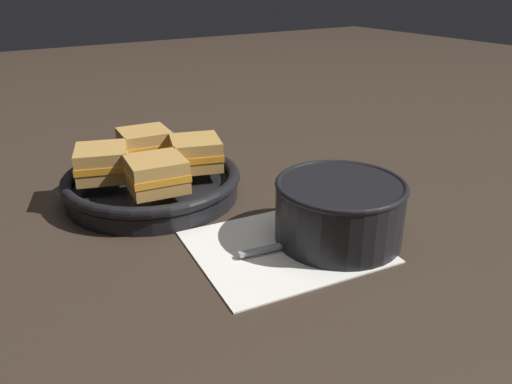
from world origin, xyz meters
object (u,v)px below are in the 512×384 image
object	(u,v)px
sandwich_near_left	(102,163)
sandwich_far_left	(196,153)
soup_bowl	(339,208)
skillet	(153,184)
spoon	(323,237)
sandwich_near_right	(157,174)
sandwich_far_right	(145,144)

from	to	relation	value
sandwich_near_left	sandwich_far_left	size ratio (longest dim) A/B	1.01
soup_bowl	skillet	xyz separation A→B (m)	(-0.15, 0.26, -0.02)
spoon	sandwich_near_right	bearing A→B (deg)	138.34
spoon	sandwich_near_left	distance (m)	0.34
sandwich_far_left	soup_bowl	bearing A→B (deg)	-70.73
spoon	sandwich_near_right	xyz separation A→B (m)	(-0.15, 0.19, 0.06)
sandwich_far_right	sandwich_near_right	bearing A→B (deg)	-104.59
sandwich_near_left	sandwich_near_right	world-z (taller)	same
sandwich_far_left	spoon	bearing A→B (deg)	-74.89
sandwich_near_right	spoon	bearing A→B (deg)	-51.29
skillet	sandwich_near_left	bearing A→B (deg)	165.41
soup_bowl	spoon	distance (m)	0.04
soup_bowl	sandwich_near_left	distance (m)	0.35
spoon	sandwich_far_left	distance (m)	0.25
spoon	sandwich_far_right	distance (m)	0.35
skillet	sandwich_near_left	world-z (taller)	sandwich_near_left
sandwich_near_left	sandwich_far_left	world-z (taller)	same
sandwich_near_right	sandwich_far_left	distance (m)	0.10
spoon	sandwich_far_left	size ratio (longest dim) A/B	1.72
skillet	spoon	bearing A→B (deg)	-62.61
skillet	sandwich_near_right	xyz separation A→B (m)	(-0.02, -0.07, 0.04)
sandwich_far_right	spoon	bearing A→B (deg)	-70.50
sandwich_far_left	sandwich_far_right	bearing A→B (deg)	120.41
sandwich_near_left	sandwich_far_right	size ratio (longest dim) A/B	1.16
soup_bowl	sandwich_far_left	bearing A→B (deg)	109.27
skillet	sandwich_far_left	world-z (taller)	sandwich_far_left
soup_bowl	sandwich_near_left	bearing A→B (deg)	128.54
sandwich_far_right	sandwich_near_left	bearing A→B (deg)	-149.59
sandwich_far_left	sandwich_far_right	size ratio (longest dim) A/B	1.15
soup_bowl	sandwich_near_left	xyz separation A→B (m)	(-0.22, 0.28, 0.02)
sandwich_near_left	sandwich_near_right	distance (m)	0.10
spoon	sandwich_near_right	world-z (taller)	sandwich_near_right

